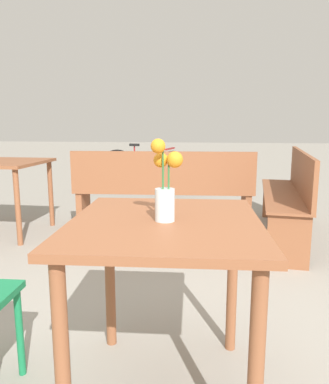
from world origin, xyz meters
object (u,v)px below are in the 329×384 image
table_front (165,251)px  bench_middle (163,189)px  bench_near (291,191)px  flower_vase (165,189)px  bicycle (145,170)px

table_front → bench_middle: (-0.29, 2.25, -0.16)m
table_front → bench_middle: bearing=97.2°
bench_near → bench_middle: 1.24m
flower_vase → bench_middle: (-0.29, 2.27, -0.41)m
table_front → bench_near: (0.96, 2.29, -0.16)m
bench_middle → bicycle: size_ratio=1.11×
table_front → bicycle: (-0.89, 4.70, -0.28)m
table_front → flower_vase: (-0.00, -0.01, 0.25)m
table_front → bench_near: bearing=67.3°
bench_middle → bicycle: (-0.61, 2.45, -0.12)m
flower_vase → bench_middle: flower_vase is taller
bench_middle → bicycle: bench_middle is taller
bench_near → bicycle: 3.04m
bench_middle → table_front: bearing=-82.8°
flower_vase → bicycle: 4.83m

